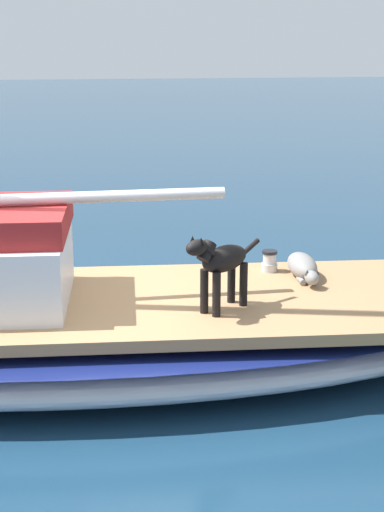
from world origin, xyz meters
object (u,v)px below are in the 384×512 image
dog_grey (303,267)px  deck_winch (269,262)px  dog_black (221,262)px  sailboat_main (82,334)px

dog_grey → deck_winch: 0.37m
dog_black → dog_grey: dog_black is taller
dog_black → deck_winch: 1.31m
sailboat_main → deck_winch: bearing=-73.6°
sailboat_main → deck_winch: 2.00m
dog_black → deck_winch: (1.05, -0.72, -0.32)m
sailboat_main → dog_black: 1.46m
sailboat_main → dog_grey: bearing=-82.4°
sailboat_main → dog_black: size_ratio=9.47×
dog_grey → deck_winch: bearing=44.1°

